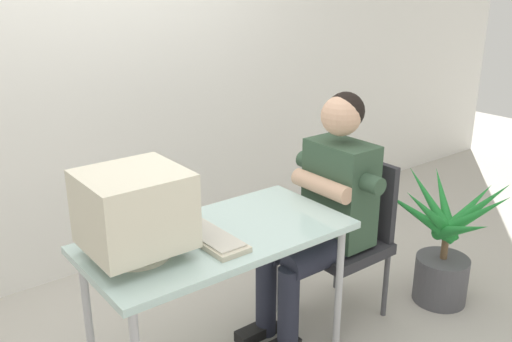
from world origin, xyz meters
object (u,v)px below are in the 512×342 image
object	(u,v)px
desk	(219,246)
keyboard	(210,237)
potted_plant	(445,247)
crt_monitor	(135,210)
office_chair	(349,231)
person_seated	(325,205)
desk_mug	(179,214)

from	to	relation	value
desk	keyboard	world-z (taller)	keyboard
desk	potted_plant	bearing A→B (deg)	-11.21
desk	keyboard	xyz separation A→B (m)	(-0.07, -0.04, 0.08)
crt_monitor	potted_plant	size ratio (longest dim) A/B	0.50
crt_monitor	office_chair	xyz separation A→B (m)	(1.25, -0.01, -0.45)
crt_monitor	person_seated	world-z (taller)	person_seated
crt_monitor	keyboard	xyz separation A→B (m)	(0.31, -0.06, -0.19)
person_seated	crt_monitor	bearing A→B (deg)	179.29
office_chair	person_seated	world-z (taller)	person_seated
crt_monitor	desk_mug	bearing A→B (deg)	30.34
keyboard	office_chair	xyz separation A→B (m)	(0.94, 0.05, -0.27)
potted_plant	desk_mug	size ratio (longest dim) A/B	8.10
person_seated	desk_mug	distance (m)	0.79
desk	office_chair	xyz separation A→B (m)	(0.88, 0.01, -0.19)
office_chair	person_seated	xyz separation A→B (m)	(-0.19, 0.00, 0.21)
potted_plant	desk_mug	bearing A→B (deg)	162.19
keyboard	desk_mug	xyz separation A→B (m)	(-0.02, 0.23, 0.04)
office_chair	desk_mug	size ratio (longest dim) A/B	8.79
potted_plant	office_chair	bearing A→B (deg)	150.32
keyboard	person_seated	distance (m)	0.75
desk	person_seated	size ratio (longest dim) A/B	0.94
keyboard	office_chair	bearing A→B (deg)	2.99
keyboard	person_seated	world-z (taller)	person_seated
desk	desk_mug	bearing A→B (deg)	113.32
potted_plant	person_seated	bearing A→B (deg)	157.65
person_seated	potted_plant	xyz separation A→B (m)	(0.70, -0.29, -0.35)
crt_monitor	office_chair	bearing A→B (deg)	-0.60
crt_monitor	person_seated	size ratio (longest dim) A/B	0.32
desk	potted_plant	world-z (taller)	potted_plant
desk	desk_mug	distance (m)	0.24
crt_monitor	keyboard	size ratio (longest dim) A/B	1.01
desk	desk_mug	size ratio (longest dim) A/B	11.97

